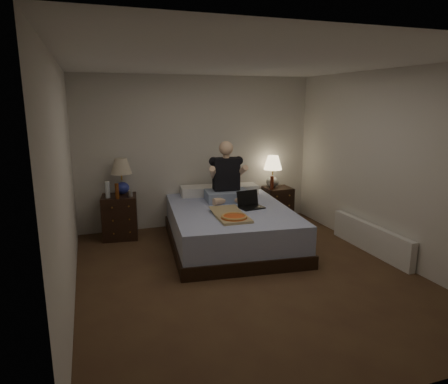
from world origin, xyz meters
name	(u,v)px	position (x,y,z in m)	size (l,w,h in m)	color
floor	(248,275)	(0.00, 0.00, 0.00)	(4.00, 4.50, 0.00)	brown
ceiling	(251,62)	(0.00, 0.00, 2.50)	(4.00, 4.50, 0.00)	white
wall_back	(198,152)	(0.00, 2.25, 1.25)	(4.00, 2.50, 0.00)	silver
wall_front	(383,235)	(0.00, -2.25, 1.25)	(4.00, 2.50, 0.00)	silver
wall_left	(65,186)	(-2.00, 0.00, 1.25)	(4.50, 2.50, 0.00)	silver
wall_right	(389,166)	(2.00, 0.00, 1.25)	(4.50, 2.50, 0.00)	silver
bed	(230,226)	(0.16, 1.08, 0.28)	(1.68, 2.24, 0.56)	#5767AE
nightstand_left	(120,217)	(-1.36, 1.92, 0.34)	(0.52, 0.47, 0.67)	black
nightstand_right	(277,204)	(1.38, 1.98, 0.30)	(0.46, 0.41, 0.60)	black
lamp_left	(122,176)	(-1.29, 2.02, 0.95)	(0.32, 0.32, 0.56)	#283396
lamp_right	(273,172)	(1.30, 2.04, 0.88)	(0.32, 0.32, 0.56)	gray
water_bottle	(108,190)	(-1.52, 1.82, 0.80)	(0.07, 0.07, 0.25)	silver
soda_can	(130,194)	(-1.19, 1.78, 0.72)	(0.07, 0.07, 0.10)	#A8A8A3
beer_bottle_left	(117,191)	(-1.39, 1.73, 0.79)	(0.06, 0.06, 0.23)	#5D2C0D
beer_bottle_right	(272,183)	(1.21, 1.88, 0.71)	(0.06, 0.06, 0.23)	#531B0B
person	(227,172)	(0.25, 1.51, 1.02)	(0.66, 0.52, 0.93)	black
laptop	(252,200)	(0.45, 0.97, 0.68)	(0.34, 0.28, 0.24)	black
pizza_box	(234,217)	(0.00, 0.48, 0.60)	(0.40, 0.76, 0.08)	tan
radiator	(370,238)	(1.93, 0.16, 0.20)	(0.10, 1.60, 0.40)	white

